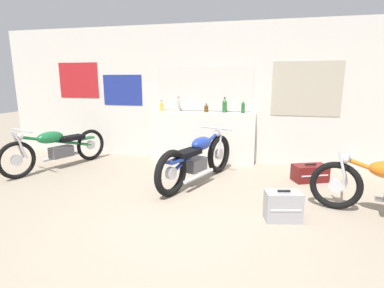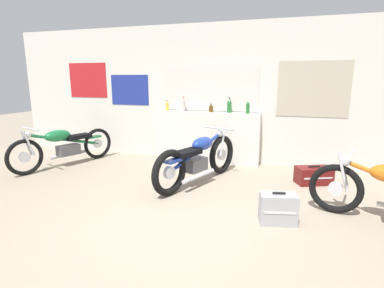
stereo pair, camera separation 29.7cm
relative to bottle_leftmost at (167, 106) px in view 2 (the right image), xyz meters
name	(u,v)px [view 2 (the right image)]	position (x,y,z in m)	size (l,w,h in m)	color
ground_plane	(173,226)	(1.22, -2.91, -1.14)	(24.00, 24.00, 0.00)	gray
wall_back	(225,94)	(1.22, 0.16, 0.26)	(10.00, 0.07, 2.80)	silver
sill_counter	(207,137)	(0.88, -0.02, -0.62)	(2.17, 0.28, 1.04)	silver
bottle_leftmost	(167,106)	(0.00, 0.00, 0.00)	(0.06, 0.06, 0.22)	gold
bottle_left_center	(184,105)	(0.37, 0.00, 0.03)	(0.07, 0.07, 0.30)	#B7B2A8
bottle_center	(211,108)	(0.97, -0.03, -0.02)	(0.09, 0.09, 0.17)	#5B3814
bottle_right_center	(229,106)	(1.34, 0.00, 0.04)	(0.09, 0.09, 0.30)	#23662D
bottle_rightmost	(248,108)	(1.71, -0.06, 0.02)	(0.07, 0.07, 0.26)	#23662D
motorcycle_blue	(198,159)	(1.09, -1.36, -0.72)	(0.94, 1.99, 0.87)	black
motorcycle_green	(65,145)	(-1.73, -1.18, -0.72)	(0.96, 2.05, 0.84)	black
hard_case_darkred	(314,175)	(2.92, -0.83, -1.00)	(0.63, 0.49, 0.31)	maroon
hard_case_silver	(278,209)	(2.40, -2.45, -0.96)	(0.47, 0.33, 0.39)	#9E9EA3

